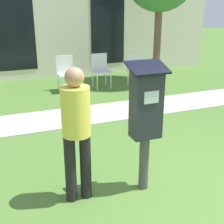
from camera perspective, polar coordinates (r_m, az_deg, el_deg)
ground_plane at (r=3.92m, az=17.61°, el=-15.93°), size 40.00×40.00×0.00m
sidewalk at (r=6.55m, az=-0.91°, el=-0.02°), size 12.00×1.10×0.02m
building_facade at (r=9.78m, az=-9.06°, el=15.83°), size 10.00×0.26×3.20m
parking_meter at (r=3.62m, az=6.22°, el=0.11°), size 0.44×0.31×1.59m
person_standing at (r=3.44m, az=-6.54°, el=-2.51°), size 0.32×0.32×1.58m
outdoor_chair_left at (r=8.15m, az=-8.47°, el=7.52°), size 0.44×0.44×0.90m
outdoor_chair_middle at (r=8.38m, az=-2.13°, el=8.05°), size 0.44×0.44×0.90m
outdoor_chair_right at (r=8.51m, az=4.43°, el=8.19°), size 0.44×0.44×0.90m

